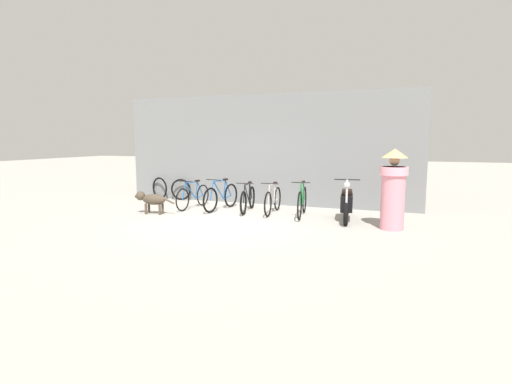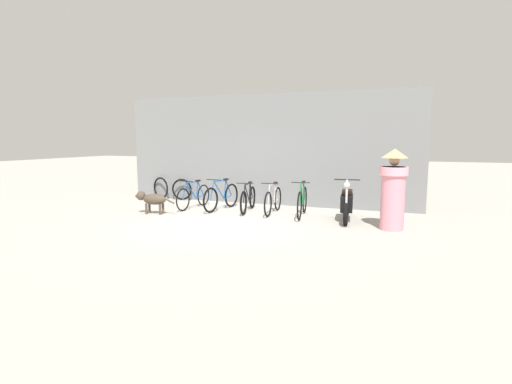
% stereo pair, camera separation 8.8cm
% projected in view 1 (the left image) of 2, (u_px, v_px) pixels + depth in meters
% --- Properties ---
extents(ground_plane, '(60.00, 60.00, 0.00)m').
position_uv_depth(ground_plane, '(222.00, 222.00, 9.46)').
color(ground_plane, '#ADA89E').
extents(shop_wall_back, '(9.12, 0.20, 3.28)m').
position_uv_depth(shop_wall_back, '(263.00, 150.00, 11.97)').
color(shop_wall_back, slate).
rests_on(shop_wall_back, ground).
extents(bicycle_0, '(0.46, 1.66, 0.82)m').
position_uv_depth(bicycle_0, '(193.00, 196.00, 11.32)').
color(bicycle_0, black).
rests_on(bicycle_0, ground).
extents(bicycle_1, '(0.46, 1.73, 0.89)m').
position_uv_depth(bicycle_1, '(221.00, 197.00, 11.07)').
color(bicycle_1, black).
rests_on(bicycle_1, ground).
extents(bicycle_2, '(0.46, 1.67, 0.82)m').
position_uv_depth(bicycle_2, '(248.00, 199.00, 10.83)').
color(bicycle_2, black).
rests_on(bicycle_2, ground).
extents(bicycle_3, '(0.46, 1.65, 0.85)m').
position_uv_depth(bicycle_3, '(273.00, 200.00, 10.54)').
color(bicycle_3, black).
rests_on(bicycle_3, ground).
extents(bicycle_4, '(0.46, 1.73, 0.92)m').
position_uv_depth(bicycle_4, '(302.00, 202.00, 10.12)').
color(bicycle_4, black).
rests_on(bicycle_4, ground).
extents(motorcycle, '(0.58, 1.83, 1.04)m').
position_uv_depth(motorcycle, '(347.00, 204.00, 9.64)').
color(motorcycle, black).
rests_on(motorcycle, ground).
extents(stray_dog, '(1.14, 0.35, 0.59)m').
position_uv_depth(stray_dog, '(151.00, 199.00, 10.46)').
color(stray_dog, '#4C3F33').
rests_on(stray_dog, ground).
extents(person_in_robes, '(0.62, 0.62, 1.75)m').
position_uv_depth(person_in_robes, '(393.00, 188.00, 8.59)').
color(person_in_robes, pink).
rests_on(person_in_robes, ground).
extents(spare_tire_left, '(0.70, 0.26, 0.71)m').
position_uv_depth(spare_tire_left, '(160.00, 188.00, 13.12)').
color(spare_tire_left, black).
rests_on(spare_tire_left, ground).
extents(spare_tire_right, '(0.69, 0.13, 0.69)m').
position_uv_depth(spare_tire_right, '(181.00, 190.00, 12.85)').
color(spare_tire_right, black).
rests_on(spare_tire_right, ground).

